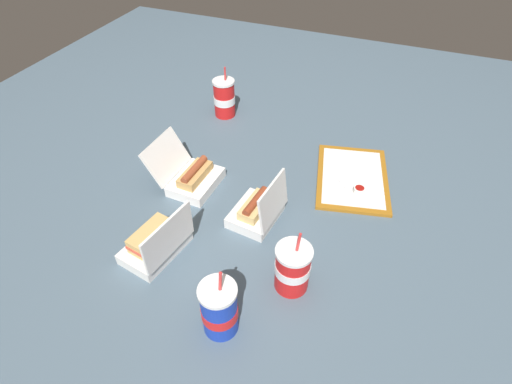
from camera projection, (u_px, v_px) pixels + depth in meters
name	position (u px, v px, depth m)	size (l,w,h in m)	color
ground_plane	(267.00, 205.00, 1.40)	(3.20, 3.20, 0.00)	#4C6070
food_tray	(352.00, 178.00, 1.50)	(0.42, 0.34, 0.01)	#A56619
ketchup_cup	(359.00, 190.00, 1.42)	(0.04, 0.04, 0.02)	white
napkin_stack	(368.00, 191.00, 1.43)	(0.10, 0.10, 0.00)	white
plastic_fork	(339.00, 180.00, 1.48)	(0.11, 0.01, 0.01)	white
clamshell_hotdog_right	(258.00, 210.00, 1.32)	(0.19, 0.17, 0.18)	white
clamshell_sandwich_front	(156.00, 243.00, 1.22)	(0.22, 0.17, 0.17)	white
clamshell_hotdog_corner	(192.00, 177.00, 1.45)	(0.20, 0.23, 0.17)	white
soda_cup_corner	(219.00, 309.00, 1.01)	(0.10, 0.10, 0.23)	#1938B7
soda_cup_center	(224.00, 98.00, 1.78)	(0.10, 0.10, 0.23)	red
soda_cup_left	(293.00, 268.00, 1.11)	(0.10, 0.10, 0.22)	red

